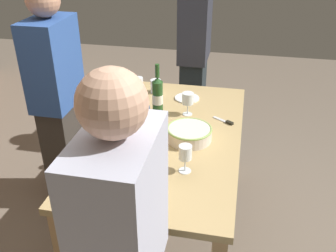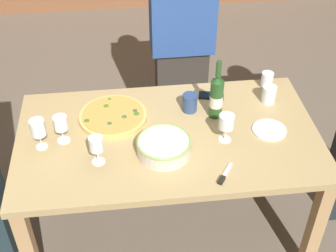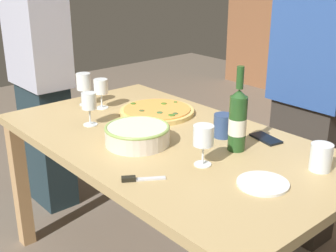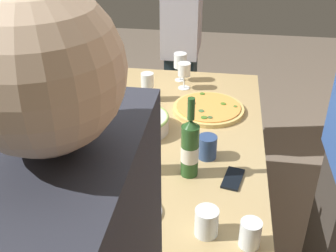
{
  "view_description": "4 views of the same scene",
  "coord_description": "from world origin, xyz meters",
  "px_view_note": "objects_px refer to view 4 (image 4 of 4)",
  "views": [
    {
      "loc": [
        -1.99,
        -0.41,
        1.94
      ],
      "look_at": [
        0.0,
        0.0,
        0.81
      ],
      "focal_mm": 40.22,
      "sensor_mm": 36.0,
      "label": 1
    },
    {
      "loc": [
        -0.22,
        -1.86,
        2.36
      ],
      "look_at": [
        0.0,
        0.0,
        0.81
      ],
      "focal_mm": 49.91,
      "sensor_mm": 36.0,
      "label": 2
    },
    {
      "loc": [
        1.36,
        -1.19,
        1.49
      ],
      "look_at": [
        0.0,
        0.0,
        0.81
      ],
      "focal_mm": 47.68,
      "sensor_mm": 36.0,
      "label": 3
    },
    {
      "loc": [
        1.65,
        0.25,
        1.79
      ],
      "look_at": [
        0.0,
        0.0,
        0.81
      ],
      "focal_mm": 44.21,
      "sensor_mm": 36.0,
      "label": 4
    }
  ],
  "objects_px": {
    "serving_bowl": "(141,122)",
    "side_plate": "(137,212)",
    "wine_glass_far_right": "(184,70)",
    "cell_phone": "(233,179)",
    "pizza": "(208,109)",
    "wine_bottle": "(190,147)",
    "dining_table": "(168,152)",
    "wine_glass_near_pizza": "(147,82)",
    "pizza_knife": "(83,156)",
    "wine_glass_by_bottle": "(139,148)",
    "cup_ceramic": "(207,147)",
    "person_guest_right": "(182,48)",
    "wine_glass_far_left": "(180,61)",
    "cup_amber": "(250,234)",
    "cup_spare": "(206,222)"
  },
  "relations": [
    {
      "from": "wine_glass_far_right",
      "to": "cell_phone",
      "type": "relative_size",
      "value": 1.08
    },
    {
      "from": "person_guest_right",
      "to": "wine_bottle",
      "type": "bearing_deg",
      "value": 4.71
    },
    {
      "from": "wine_bottle",
      "to": "wine_glass_near_pizza",
      "type": "bearing_deg",
      "value": -155.22
    },
    {
      "from": "wine_bottle",
      "to": "pizza_knife",
      "type": "distance_m",
      "value": 0.49
    },
    {
      "from": "wine_glass_by_bottle",
      "to": "cup_ceramic",
      "type": "distance_m",
      "value": 0.31
    },
    {
      "from": "wine_glass_far_left",
      "to": "cup_spare",
      "type": "xyz_separation_m",
      "value": [
        1.26,
        0.25,
        -0.07
      ]
    },
    {
      "from": "wine_glass_far_left",
      "to": "pizza_knife",
      "type": "bearing_deg",
      "value": -19.89
    },
    {
      "from": "wine_glass_near_pizza",
      "to": "wine_glass_by_bottle",
      "type": "height_order",
      "value": "wine_glass_by_bottle"
    },
    {
      "from": "cup_spare",
      "to": "side_plate",
      "type": "xyz_separation_m",
      "value": [
        -0.07,
        -0.25,
        -0.05
      ]
    },
    {
      "from": "pizza",
      "to": "wine_bottle",
      "type": "distance_m",
      "value": 0.58
    },
    {
      "from": "side_plate",
      "to": "cup_spare",
      "type": "bearing_deg",
      "value": 75.67
    },
    {
      "from": "serving_bowl",
      "to": "side_plate",
      "type": "distance_m",
      "value": 0.59
    },
    {
      "from": "cup_amber",
      "to": "wine_glass_far_left",
      "type": "bearing_deg",
      "value": -163.16
    },
    {
      "from": "serving_bowl",
      "to": "wine_glass_far_right",
      "type": "distance_m",
      "value": 0.54
    },
    {
      "from": "dining_table",
      "to": "cell_phone",
      "type": "height_order",
      "value": "cell_phone"
    },
    {
      "from": "side_plate",
      "to": "dining_table",
      "type": "bearing_deg",
      "value": 176.5
    },
    {
      "from": "wine_glass_far_right",
      "to": "cell_phone",
      "type": "height_order",
      "value": "wine_glass_far_right"
    },
    {
      "from": "cell_phone",
      "to": "wine_glass_by_bottle",
      "type": "bearing_deg",
      "value": 11.96
    },
    {
      "from": "cup_amber",
      "to": "wine_glass_by_bottle",
      "type": "bearing_deg",
      "value": -128.05
    },
    {
      "from": "wine_bottle",
      "to": "cup_ceramic",
      "type": "height_order",
      "value": "wine_bottle"
    },
    {
      "from": "wine_glass_by_bottle",
      "to": "cup_amber",
      "type": "bearing_deg",
      "value": 51.95
    },
    {
      "from": "pizza",
      "to": "cell_phone",
      "type": "bearing_deg",
      "value": 13.39
    },
    {
      "from": "cup_ceramic",
      "to": "side_plate",
      "type": "height_order",
      "value": "cup_ceramic"
    },
    {
      "from": "serving_bowl",
      "to": "cup_amber",
      "type": "distance_m",
      "value": 0.84
    },
    {
      "from": "side_plate",
      "to": "cell_phone",
      "type": "xyz_separation_m",
      "value": [
        -0.25,
        0.34,
        0.0
      ]
    },
    {
      "from": "wine_bottle",
      "to": "wine_glass_far_left",
      "type": "xyz_separation_m",
      "value": [
        -0.93,
        -0.15,
        -0.01
      ]
    },
    {
      "from": "dining_table",
      "to": "side_plate",
      "type": "height_order",
      "value": "side_plate"
    },
    {
      "from": "dining_table",
      "to": "wine_glass_far_right",
      "type": "relative_size",
      "value": 10.27
    },
    {
      "from": "wine_glass_far_left",
      "to": "dining_table",
      "type": "bearing_deg",
      "value": 2.06
    },
    {
      "from": "cup_amber",
      "to": "side_plate",
      "type": "xyz_separation_m",
      "value": [
        -0.1,
        -0.4,
        -0.04
      ]
    },
    {
      "from": "wine_glass_far_left",
      "to": "wine_glass_far_right",
      "type": "xyz_separation_m",
      "value": [
        0.11,
        0.04,
        -0.01
      ]
    },
    {
      "from": "wine_glass_by_bottle",
      "to": "cup_spare",
      "type": "relative_size",
      "value": 1.55
    },
    {
      "from": "wine_bottle",
      "to": "cell_phone",
      "type": "distance_m",
      "value": 0.22
    },
    {
      "from": "wine_glass_near_pizza",
      "to": "person_guest_right",
      "type": "relative_size",
      "value": 0.1
    },
    {
      "from": "serving_bowl",
      "to": "person_guest_right",
      "type": "height_order",
      "value": "person_guest_right"
    },
    {
      "from": "wine_glass_near_pizza",
      "to": "cup_ceramic",
      "type": "distance_m",
      "value": 0.63
    },
    {
      "from": "serving_bowl",
      "to": "cell_phone",
      "type": "relative_size",
      "value": 1.92
    },
    {
      "from": "wine_glass_far_left",
      "to": "cup_amber",
      "type": "relative_size",
      "value": 1.75
    },
    {
      "from": "wine_glass_by_bottle",
      "to": "serving_bowl",
      "type": "bearing_deg",
      "value": -169.16
    },
    {
      "from": "wine_glass_near_pizza",
      "to": "pizza_knife",
      "type": "relative_size",
      "value": 1.09
    },
    {
      "from": "serving_bowl",
      "to": "wine_glass_by_bottle",
      "type": "xyz_separation_m",
      "value": [
        0.33,
        0.06,
        0.07
      ]
    },
    {
      "from": "wine_glass_near_pizza",
      "to": "cup_amber",
      "type": "distance_m",
      "value": 1.14
    },
    {
      "from": "pizza",
      "to": "serving_bowl",
      "type": "height_order",
      "value": "serving_bowl"
    },
    {
      "from": "wine_glass_far_left",
      "to": "pizza_knife",
      "type": "xyz_separation_m",
      "value": [
        0.88,
        -0.32,
        -0.12
      ]
    },
    {
      "from": "cup_amber",
      "to": "cup_spare",
      "type": "bearing_deg",
      "value": -102.0
    },
    {
      "from": "cup_ceramic",
      "to": "serving_bowl",
      "type": "bearing_deg",
      "value": -118.59
    },
    {
      "from": "wine_glass_by_bottle",
      "to": "cup_ceramic",
      "type": "relative_size",
      "value": 1.54
    },
    {
      "from": "wine_bottle",
      "to": "wine_glass_far_right",
      "type": "relative_size",
      "value": 2.25
    },
    {
      "from": "pizza",
      "to": "wine_glass_near_pizza",
      "type": "height_order",
      "value": "wine_glass_near_pizza"
    },
    {
      "from": "cup_amber",
      "to": "person_guest_right",
      "type": "relative_size",
      "value": 0.06
    }
  ]
}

